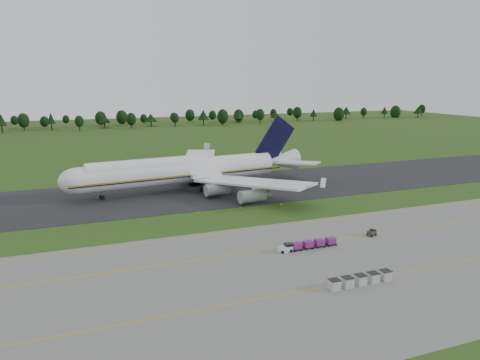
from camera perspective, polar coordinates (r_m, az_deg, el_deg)
name	(u,v)px	position (r m, az deg, el deg)	size (l,w,h in m)	color
ground	(241,217)	(110.01, 0.14, -4.53)	(600.00, 600.00, 0.00)	#274414
apron	(316,271)	(81.24, 9.21, -10.88)	(300.00, 52.00, 0.06)	slate
taxiway	(205,191)	(135.51, -4.24, -1.33)	(300.00, 40.00, 0.08)	black
apron_markings	(296,256)	(86.85, 6.83, -9.22)	(300.00, 30.20, 0.01)	#D1950C
tree_line	(116,119)	(321.81, -14.92, 7.22)	(526.04, 21.64, 11.36)	black
aircraft	(185,170)	(135.92, -6.67, 1.20)	(74.01, 71.61, 20.73)	white
baggage_train	(307,245)	(90.60, 8.15, -7.81)	(12.13, 1.55, 1.49)	silver
utility_cart	(372,233)	(100.63, 15.74, -6.27)	(2.14, 1.64, 1.04)	#292E20
uld_row	(361,280)	(77.30, 14.48, -11.68)	(11.23, 1.63, 1.61)	#AFAFAF
edge_markers	(241,209)	(115.86, 0.09, -3.52)	(22.61, 0.30, 0.60)	#EB5F07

